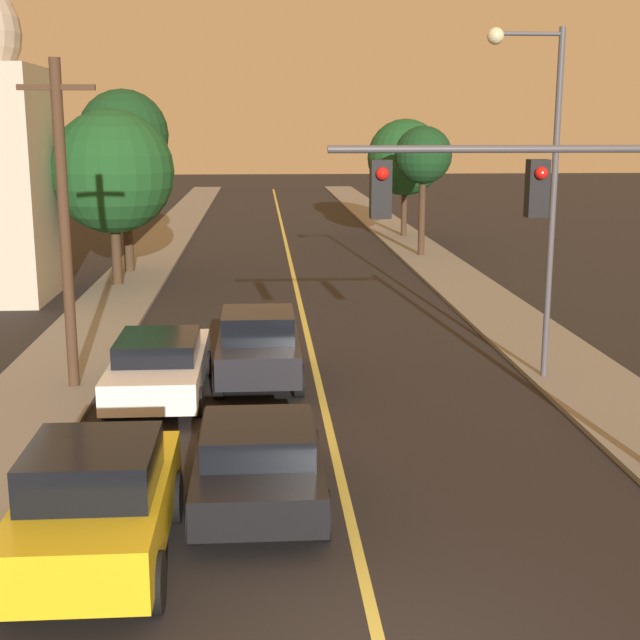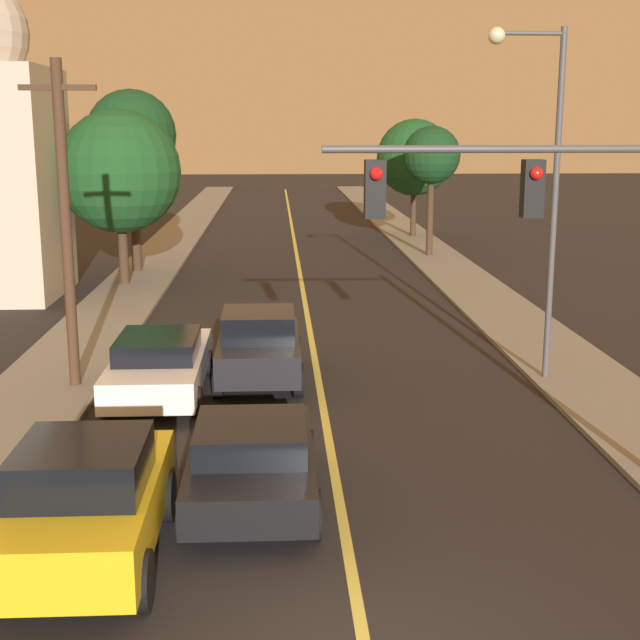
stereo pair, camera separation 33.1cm
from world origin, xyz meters
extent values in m
cube|color=black|center=(0.00, 36.00, 0.01)|extent=(9.72, 80.00, 0.01)
cube|color=#D1C14C|center=(0.00, 36.00, 0.01)|extent=(0.16, 76.00, 0.00)
cube|color=gray|center=(-6.11, 36.00, 0.06)|extent=(2.50, 80.00, 0.12)
cube|color=gray|center=(6.11, 36.00, 0.06)|extent=(2.50, 80.00, 0.12)
cube|color=black|center=(-1.36, 4.47, 0.65)|extent=(1.89, 4.07, 0.57)
cube|color=black|center=(-1.36, 4.31, 1.16)|extent=(1.66, 1.83, 0.44)
cylinder|color=black|center=(-2.26, 5.73, 0.36)|extent=(0.22, 0.72, 0.72)
cylinder|color=black|center=(-0.46, 5.73, 0.36)|extent=(0.22, 0.72, 0.72)
cylinder|color=black|center=(-2.26, 3.21, 0.36)|extent=(0.22, 0.72, 0.72)
cylinder|color=black|center=(-0.46, 3.21, 0.36)|extent=(0.22, 0.72, 0.72)
cube|color=black|center=(-1.36, 11.27, 0.72)|extent=(1.82, 4.02, 0.70)
cube|color=black|center=(-1.36, 11.11, 1.37)|extent=(1.61, 1.81, 0.61)
cylinder|color=black|center=(-2.23, 12.52, 0.37)|extent=(0.22, 0.74, 0.74)
cylinder|color=black|center=(-0.49, 12.52, 0.37)|extent=(0.22, 0.74, 0.74)
cylinder|color=black|center=(-2.23, 10.03, 0.37)|extent=(0.22, 0.74, 0.74)
cylinder|color=black|center=(-0.49, 10.03, 0.37)|extent=(0.22, 0.74, 0.74)
cube|color=gold|center=(-3.50, 2.67, 0.77)|extent=(1.86, 4.04, 0.77)
cube|color=black|center=(-3.50, 2.51, 1.45)|extent=(1.63, 1.82, 0.60)
cylinder|color=black|center=(-4.38, 3.92, 0.38)|extent=(0.22, 0.76, 0.76)
cylinder|color=black|center=(-2.62, 3.92, 0.38)|extent=(0.22, 0.76, 0.76)
cylinder|color=black|center=(-4.38, 1.42, 0.38)|extent=(0.22, 0.76, 0.76)
cylinder|color=black|center=(-2.62, 1.42, 0.38)|extent=(0.22, 0.76, 0.76)
cube|color=white|center=(-3.50, 10.32, 0.62)|extent=(1.90, 4.79, 0.63)
cube|color=black|center=(-3.50, 10.13, 1.15)|extent=(1.67, 2.16, 0.45)
cylinder|color=black|center=(-4.40, 11.81, 0.31)|extent=(0.22, 0.61, 0.61)
cylinder|color=black|center=(-2.60, 11.81, 0.31)|extent=(0.22, 0.61, 0.61)
cylinder|color=black|center=(-4.40, 8.84, 0.31)|extent=(0.22, 0.61, 0.61)
cylinder|color=black|center=(-2.60, 8.84, 0.31)|extent=(0.22, 0.61, 0.61)
cylinder|color=#47474C|center=(2.51, 5.30, 5.42)|extent=(5.49, 0.12, 0.12)
cube|color=black|center=(3.06, 5.30, 4.81)|extent=(0.32, 0.28, 0.90)
sphere|color=red|center=(3.06, 5.12, 5.05)|extent=(0.20, 0.20, 0.20)
cube|color=black|center=(0.59, 5.30, 4.81)|extent=(0.32, 0.28, 0.90)
sphere|color=red|center=(0.59, 5.12, 5.05)|extent=(0.20, 0.20, 0.20)
cylinder|color=#47474C|center=(5.21, 10.91, 3.97)|extent=(0.14, 0.14, 7.71)
cylinder|color=#47474C|center=(4.49, 10.91, 7.68)|extent=(1.45, 0.09, 0.09)
sphere|color=beige|center=(3.76, 10.91, 7.63)|extent=(0.36, 0.36, 0.36)
cylinder|color=#422D1E|center=(-5.46, 10.84, 3.63)|extent=(0.24, 0.24, 7.02)
cube|color=#422D1E|center=(-5.46, 10.84, 6.54)|extent=(1.60, 0.12, 0.12)
cylinder|color=#3D2B1C|center=(-6.47, 26.90, 2.16)|extent=(0.38, 0.38, 4.08)
sphere|color=#143819|center=(-6.47, 26.90, 5.41)|extent=(3.46, 3.46, 3.46)
cylinder|color=#3D2B1C|center=(-6.48, 23.85, 1.38)|extent=(0.36, 0.36, 2.52)
sphere|color=#19471E|center=(-6.48, 23.85, 4.17)|extent=(4.37, 4.37, 4.37)
cylinder|color=#3D2B1C|center=(5.88, 30.55, 1.87)|extent=(0.29, 0.29, 3.50)
sphere|color=#143819|center=(5.88, 30.55, 4.50)|extent=(2.51, 2.51, 2.51)
cylinder|color=#3D2B1C|center=(6.22, 37.54, 1.46)|extent=(0.29, 0.29, 2.67)
sphere|color=#19471E|center=(6.22, 37.54, 4.16)|extent=(3.90, 3.90, 3.90)
camera|label=1|loc=(-1.29, -8.51, 5.78)|focal=50.00mm
camera|label=2|loc=(-0.96, -8.53, 5.78)|focal=50.00mm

